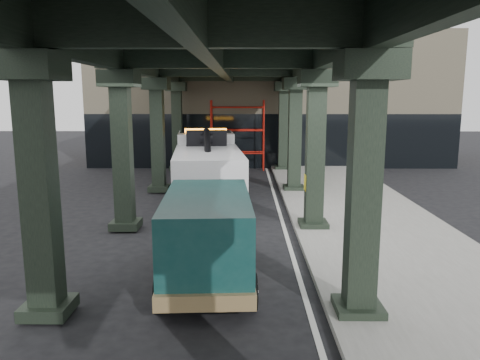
{
  "coord_description": "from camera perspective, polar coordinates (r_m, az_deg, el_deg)",
  "views": [
    {
      "loc": [
        0.4,
        -12.46,
        4.22
      ],
      "look_at": [
        0.27,
        1.6,
        1.7
      ],
      "focal_mm": 35.0,
      "sensor_mm": 36.0,
      "label": 1
    }
  ],
  "objects": [
    {
      "name": "ground",
      "position": [
        13.16,
        -1.25,
        -8.54
      ],
      "size": [
        90.0,
        90.0,
        0.0
      ],
      "primitive_type": "plane",
      "color": "black",
      "rests_on": "ground"
    },
    {
      "name": "sidewalk",
      "position": [
        15.59,
        15.84,
        -5.65
      ],
      "size": [
        5.0,
        40.0,
        0.15
      ],
      "primitive_type": "cube",
      "color": "gray",
      "rests_on": "ground"
    },
    {
      "name": "lane_stripe",
      "position": [
        15.11,
        5.48,
        -6.07
      ],
      "size": [
        0.12,
        38.0,
        0.01
      ],
      "primitive_type": "cube",
      "color": "silver",
      "rests_on": "ground"
    },
    {
      "name": "viaduct",
      "position": [
        14.53,
        -2.71,
        15.05
      ],
      "size": [
        7.4,
        32.0,
        6.4
      ],
      "color": "black",
      "rests_on": "ground"
    },
    {
      "name": "building",
      "position": [
        32.5,
        3.42,
        9.77
      ],
      "size": [
        22.0,
        10.0,
        8.0
      ],
      "primitive_type": "cube",
      "color": "#C6B793",
      "rests_on": "ground"
    },
    {
      "name": "scaffolding",
      "position": [
        27.19,
        -0.3,
        5.72
      ],
      "size": [
        3.08,
        0.88,
        4.0
      ],
      "color": "red",
      "rests_on": "ground"
    },
    {
      "name": "tow_truck",
      "position": [
        19.65,
        -4.05,
        1.97
      ],
      "size": [
        3.36,
        9.11,
        2.92
      ],
      "rotation": [
        0.0,
        0.0,
        0.1
      ],
      "color": "black",
      "rests_on": "ground"
    },
    {
      "name": "towed_van",
      "position": [
        10.87,
        -3.95,
        -6.49
      ],
      "size": [
        2.28,
        5.19,
        2.07
      ],
      "rotation": [
        0.0,
        0.0,
        0.05
      ],
      "color": "#113D3B",
      "rests_on": "ground"
    }
  ]
}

